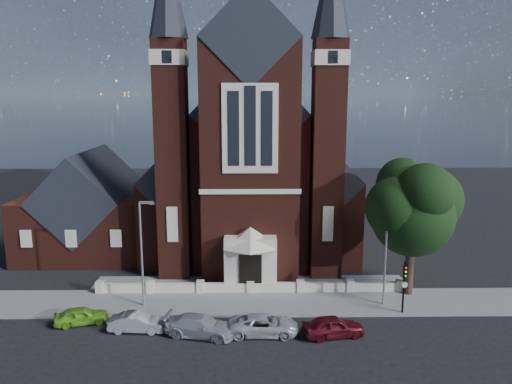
% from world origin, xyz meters
% --- Properties ---
extents(ground, '(120.00, 120.00, 0.00)m').
position_xyz_m(ground, '(0.00, 15.00, 0.00)').
color(ground, black).
rests_on(ground, ground).
extents(pavement_strip, '(60.00, 5.00, 0.12)m').
position_xyz_m(pavement_strip, '(0.00, 4.50, 0.00)').
color(pavement_strip, slate).
rests_on(pavement_strip, ground).
extents(forecourt_paving, '(26.00, 3.00, 0.14)m').
position_xyz_m(forecourt_paving, '(0.00, 8.50, 0.00)').
color(forecourt_paving, slate).
rests_on(forecourt_paving, ground).
extents(forecourt_wall, '(24.00, 0.40, 0.90)m').
position_xyz_m(forecourt_wall, '(0.00, 6.50, 0.00)').
color(forecourt_wall, beige).
rests_on(forecourt_wall, ground).
extents(church, '(20.01, 34.90, 29.20)m').
position_xyz_m(church, '(-0.00, 22.94, 8.19)').
color(church, '#4E1E14').
rests_on(church, ground).
extents(parish_hall, '(12.00, 12.20, 10.24)m').
position_xyz_m(parish_hall, '(-16.00, 18.00, 4.01)').
color(parish_hall, '#4E1E14').
rests_on(parish_hall, ground).
extents(street_tree, '(6.40, 6.60, 10.70)m').
position_xyz_m(street_tree, '(12.60, 5.71, 6.96)').
color(street_tree, black).
rests_on(street_tree, ground).
extents(street_lamp_left, '(1.16, 0.22, 8.09)m').
position_xyz_m(street_lamp_left, '(-7.91, 4.00, 4.60)').
color(street_lamp_left, gray).
rests_on(street_lamp_left, ground).
extents(street_lamp_right, '(1.16, 0.22, 8.09)m').
position_xyz_m(street_lamp_right, '(10.09, 4.00, 4.60)').
color(street_lamp_right, gray).
rests_on(street_lamp_right, ground).
extents(traffic_signal, '(0.28, 0.42, 4.00)m').
position_xyz_m(traffic_signal, '(11.00, 2.43, 2.58)').
color(traffic_signal, black).
rests_on(traffic_signal, ground).
extents(car_lime_van, '(3.85, 2.38, 1.22)m').
position_xyz_m(car_lime_van, '(-11.73, 1.20, 0.61)').
color(car_lime_van, '#6EB824').
rests_on(car_lime_van, ground).
extents(car_silver_a, '(3.83, 1.50, 1.24)m').
position_xyz_m(car_silver_a, '(-7.61, 0.06, 0.62)').
color(car_silver_a, '#96989D').
rests_on(car_silver_a, ground).
extents(car_silver_b, '(5.04, 2.92, 1.37)m').
position_xyz_m(car_silver_b, '(-3.33, -0.65, 0.69)').
color(car_silver_b, '#9EA2A5').
rests_on(car_silver_b, ground).
extents(car_white_suv, '(4.73, 2.25, 1.30)m').
position_xyz_m(car_white_suv, '(0.87, -0.48, 0.65)').
color(car_white_suv, silver).
rests_on(car_white_suv, ground).
extents(car_dark_red, '(4.29, 2.31, 1.39)m').
position_xyz_m(car_dark_red, '(5.41, -0.83, 0.69)').
color(car_dark_red, '#530E17').
rests_on(car_dark_red, ground).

